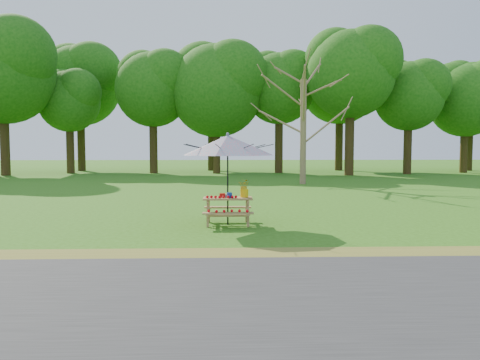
{
  "coord_description": "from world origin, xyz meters",
  "views": [
    {
      "loc": [
        1.01,
        -10.89,
        1.9
      ],
      "look_at": [
        1.4,
        0.5,
        1.1
      ],
      "focal_mm": 35.0,
      "sensor_mm": 36.0,
      "label": 1
    }
  ],
  "objects_px": {
    "patio_umbrella": "(228,145)",
    "flower_bucket": "(244,188)",
    "bare_tree": "(304,35)",
    "picnic_table": "(228,211)"
  },
  "relations": [
    {
      "from": "picnic_table",
      "to": "flower_bucket",
      "type": "bearing_deg",
      "value": 10.04
    },
    {
      "from": "patio_umbrella",
      "to": "bare_tree",
      "type": "bearing_deg",
      "value": 72.45
    },
    {
      "from": "bare_tree",
      "to": "flower_bucket",
      "type": "bearing_deg",
      "value": -105.93
    },
    {
      "from": "picnic_table",
      "to": "flower_bucket",
      "type": "xyz_separation_m",
      "value": [
        0.41,
        0.07,
        0.58
      ]
    },
    {
      "from": "bare_tree",
      "to": "patio_umbrella",
      "type": "height_order",
      "value": "bare_tree"
    },
    {
      "from": "patio_umbrella",
      "to": "flower_bucket",
      "type": "height_order",
      "value": "patio_umbrella"
    },
    {
      "from": "picnic_table",
      "to": "patio_umbrella",
      "type": "xyz_separation_m",
      "value": [
        0.0,
        0.0,
        1.62
      ]
    },
    {
      "from": "bare_tree",
      "to": "flower_bucket",
      "type": "height_order",
      "value": "bare_tree"
    },
    {
      "from": "bare_tree",
      "to": "picnic_table",
      "type": "height_order",
      "value": "bare_tree"
    },
    {
      "from": "bare_tree",
      "to": "patio_umbrella",
      "type": "relative_size",
      "value": 4.5
    }
  ]
}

